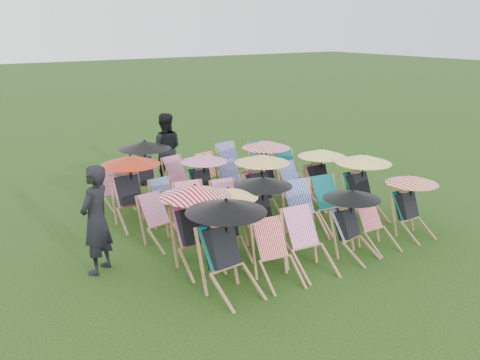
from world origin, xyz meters
TOP-DOWN VIEW (x-y plane):
  - ground at (0.00, 0.00)m, footprint 100.00×100.00m
  - deckchair_0 at (-1.98, -2.14)m, footprint 1.20×1.27m
  - deckchair_1 at (-1.15, -2.26)m, footprint 0.73×0.93m
  - deckchair_2 at (-0.49, -2.26)m, footprint 0.74×0.97m
  - deckchair_3 at (0.49, -2.25)m, footprint 0.99×1.07m
  - deckchair_4 at (1.12, -2.23)m, footprint 0.58×0.79m
  - deckchair_5 at (2.10, -2.20)m, footprint 0.97×1.01m
  - deckchair_6 at (-1.93, -1.10)m, footprint 1.16×1.21m
  - deckchair_7 at (-1.28, -1.07)m, footprint 1.02×1.08m
  - deckchair_8 at (-0.46, -0.98)m, footprint 1.06×1.09m
  - deckchair_9 at (0.47, -1.04)m, footprint 0.81×1.01m
  - deckchair_10 at (1.13, -1.10)m, footprint 0.76×0.98m
  - deckchair_11 at (2.01, -1.07)m, footprint 1.13×1.20m
  - deckchair_12 at (-1.97, 0.07)m, footprint 0.72×0.90m
  - deckchair_13 at (-1.28, 0.05)m, footprint 0.77×0.98m
  - deckchair_14 at (-0.48, 0.10)m, footprint 0.70×0.89m
  - deckchair_15 at (0.34, 0.13)m, footprint 1.12×1.18m
  - deckchair_16 at (1.24, -0.01)m, footprint 0.86×1.06m
  - deckchair_17 at (1.94, 0.08)m, footprint 1.05×1.09m
  - deckchair_18 at (-2.00, 1.32)m, footprint 1.17×1.23m
  - deckchair_19 at (-1.32, 1.11)m, footprint 0.61×0.80m
  - deckchair_20 at (-0.35, 1.30)m, footprint 1.01×1.06m
  - deckchair_21 at (0.41, 1.23)m, footprint 0.63×0.87m
  - deckchair_22 at (1.27, 1.23)m, footprint 1.11×1.16m
  - deckchair_23 at (2.01, 1.20)m, footprint 0.67×0.91m
  - deckchair_24 at (-1.95, 2.37)m, footprint 0.70×0.86m
  - deckchair_25 at (-1.19, 2.46)m, footprint 1.17×1.25m
  - deckchair_26 at (-0.38, 2.27)m, footprint 0.73×0.93m
  - deckchair_27 at (0.48, 2.27)m, footprint 0.67×0.87m
  - deckchair_28 at (1.23, 2.38)m, footprint 0.84×1.05m
  - deckchair_29 at (2.06, 2.37)m, footprint 0.78×0.97m
  - person_left at (-3.31, -0.35)m, footprint 0.78×0.73m
  - person_rear at (-0.18, 3.48)m, footprint 1.09×1.01m

SIDE VIEW (x-z plane):
  - ground at x=0.00m, z-range 0.00..0.00m
  - deckchair_19 at x=-1.32m, z-range 0.00..0.82m
  - deckchair_24 at x=-1.95m, z-range 0.00..0.83m
  - deckchair_4 at x=1.12m, z-range 0.00..0.84m
  - deckchair_27 at x=0.48m, z-range 0.00..0.89m
  - deckchair_14 at x=-0.48m, z-range 0.00..0.89m
  - deckchair_12 at x=-1.97m, z-range 0.00..0.89m
  - deckchair_1 at x=-1.15m, z-range 0.00..0.92m
  - deckchair_26 at x=-0.38m, z-range 0.00..0.92m
  - deckchair_21 at x=0.41m, z-range 0.00..0.93m
  - deckchair_29 at x=2.06m, z-range 0.00..0.94m
  - deckchair_23 at x=2.01m, z-range 0.00..0.95m
  - deckchair_10 at x=1.13m, z-range 0.00..0.98m
  - deckchair_13 at x=-1.28m, z-range 0.00..0.98m
  - deckchair_2 at x=-0.49m, z-range 0.00..0.98m
  - deckchair_9 at x=0.47m, z-range 0.00..0.98m
  - deckchair_16 at x=1.24m, z-range 0.00..1.03m
  - deckchair_28 at x=1.23m, z-range 0.00..1.03m
  - deckchair_5 at x=2.10m, z-range 0.03..1.19m
  - deckchair_3 at x=0.49m, z-range 0.03..1.20m
  - deckchair_20 at x=-0.35m, z-range 0.03..1.23m
  - deckchair_7 at x=-1.28m, z-range 0.03..1.24m
  - deckchair_17 at x=1.94m, z-range 0.03..1.28m
  - deckchair_8 at x=-0.46m, z-range 0.03..1.29m
  - deckchair_22 at x=1.27m, z-range 0.04..1.35m
  - deckchair_15 at x=0.34m, z-range 0.04..1.37m
  - deckchair_11 at x=2.01m, z-range 0.04..1.38m
  - deckchair_6 at x=-1.93m, z-range 0.04..1.41m
  - deckchair_25 at x=-1.19m, z-range 0.04..1.42m
  - deckchair_18 at x=-2.00m, z-range 0.04..1.43m
  - deckchair_0 at x=-1.98m, z-range 0.04..1.47m
  - person_left at x=-3.31m, z-range 0.00..1.78m
  - person_rear at x=-0.18m, z-range 0.00..1.79m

